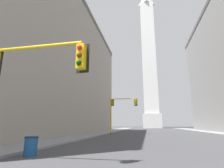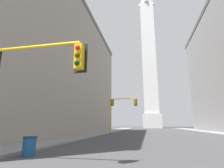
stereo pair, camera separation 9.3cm
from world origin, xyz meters
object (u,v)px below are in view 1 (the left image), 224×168
at_px(traffic_light_near_left, 19,71).
at_px(traffic_light_mid_left, 119,106).
at_px(obelisk, 149,58).
at_px(trash_bin, 31,146).

relative_size(traffic_light_near_left, traffic_light_mid_left, 0.81).
bearing_deg(traffic_light_mid_left, traffic_light_near_left, -91.25).
xyz_separation_m(traffic_light_near_left, traffic_light_mid_left, (0.55, 25.42, 0.92)).
relative_size(obelisk, trash_bin, 77.49).
relative_size(traffic_light_near_left, trash_bin, 5.27).
bearing_deg(obelisk, traffic_light_mid_left, -96.99).
height_order(traffic_light_near_left, trash_bin, traffic_light_near_left).
distance_m(obelisk, traffic_light_mid_left, 66.44).
height_order(obelisk, traffic_light_mid_left, obelisk).
relative_size(obelisk, traffic_light_mid_left, 11.94).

